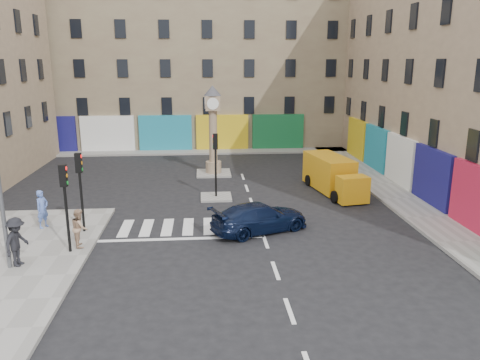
{
  "coord_description": "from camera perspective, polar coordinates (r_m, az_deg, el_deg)",
  "views": [
    {
      "loc": [
        -2.67,
        -18.43,
        7.88
      ],
      "look_at": [
        -0.87,
        4.37,
        2.0
      ],
      "focal_mm": 35.0,
      "sensor_mm": 36.0,
      "label": 1
    }
  ],
  "objects": [
    {
      "name": "yellow_van",
      "position": [
        29.18,
        11.23,
        0.6
      ],
      "size": [
        2.74,
        6.03,
        2.12
      ],
      "rotation": [
        0.0,
        0.0,
        0.17
      ],
      "color": "orange",
      "rests_on": "ground"
    },
    {
      "name": "traffic_light_island",
      "position": [
        26.96,
        -3.0,
        3.08
      ],
      "size": [
        0.28,
        0.22,
        3.7
      ],
      "color": "black",
      "rests_on": "island_near"
    },
    {
      "name": "building_far",
      "position": [
        46.45,
        -6.37,
        15.1
      ],
      "size": [
        32.0,
        10.0,
        17.0
      ],
      "primitive_type": "cube",
      "color": "#857859",
      "rests_on": "ground"
    },
    {
      "name": "traffic_light_left_near",
      "position": [
        20.16,
        -20.56,
        -1.65
      ],
      "size": [
        0.28,
        0.22,
        3.7
      ],
      "color": "black",
      "rests_on": "sidewalk_left"
    },
    {
      "name": "navy_sedan",
      "position": [
        22.11,
        2.41,
        -4.59
      ],
      "size": [
        5.09,
        3.63,
        1.37
      ],
      "primitive_type": "imported",
      "rotation": [
        0.0,
        0.0,
        1.98
      ],
      "color": "black",
      "rests_on": "ground"
    },
    {
      "name": "ground",
      "position": [
        20.22,
        3.48,
        -8.55
      ],
      "size": [
        120.0,
        120.0,
        0.0
      ],
      "primitive_type": "plane",
      "color": "black",
      "rests_on": "ground"
    },
    {
      "name": "traffic_light_left_far",
      "position": [
        22.4,
        -18.93,
        0.04
      ],
      "size": [
        0.28,
        0.22,
        3.7
      ],
      "color": "black",
      "rests_on": "sidewalk_left"
    },
    {
      "name": "sidewalk_right",
      "position": [
        31.6,
        16.74,
        -0.51
      ],
      "size": [
        2.6,
        30.0,
        0.15
      ],
      "primitive_type": "cube",
      "color": "gray",
      "rests_on": "ground"
    },
    {
      "name": "pedestrian_blue",
      "position": [
        24.0,
        -22.95,
        -3.27
      ],
      "size": [
        0.69,
        0.79,
        1.82
      ],
      "primitive_type": "imported",
      "rotation": [
        0.0,
        0.0,
        1.1
      ],
      "color": "#516DBA",
      "rests_on": "sidewalk_left"
    },
    {
      "name": "island_near",
      "position": [
        27.57,
        -2.93,
        -2.08
      ],
      "size": [
        1.8,
        1.8,
        0.12
      ],
      "primitive_type": "cube",
      "color": "gray",
      "rests_on": "ground"
    },
    {
      "name": "sidewalk_far",
      "position": [
        41.39,
        -6.28,
        3.46
      ],
      "size": [
        32.0,
        2.4,
        0.15
      ],
      "primitive_type": "cube",
      "color": "gray",
      "rests_on": "ground"
    },
    {
      "name": "island_far",
      "position": [
        33.37,
        -3.23,
        0.84
      ],
      "size": [
        2.4,
        2.4,
        0.12
      ],
      "primitive_type": "cube",
      "color": "gray",
      "rests_on": "ground"
    },
    {
      "name": "pedestrian_dark",
      "position": [
        20.0,
        -25.58,
        -6.82
      ],
      "size": [
        0.98,
        1.38,
        1.94
      ],
      "primitive_type": "imported",
      "rotation": [
        0.0,
        0.0,
        1.35
      ],
      "color": "black",
      "rests_on": "sidewalk_left"
    },
    {
      "name": "pedestrian_tan",
      "position": [
        21.09,
        -18.97,
        -5.52
      ],
      "size": [
        0.83,
        0.95,
        1.65
      ],
      "primitive_type": "imported",
      "rotation": [
        0.0,
        0.0,
        1.87
      ],
      "color": "tan",
      "rests_on": "sidewalk_left"
    },
    {
      "name": "clock_pillar",
      "position": [
        32.72,
        -3.32,
        6.79
      ],
      "size": [
        1.2,
        1.2,
        6.1
      ],
      "color": "#9D8467",
      "rests_on": "island_far"
    }
  ]
}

